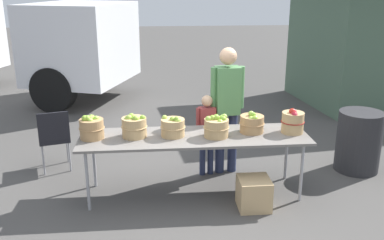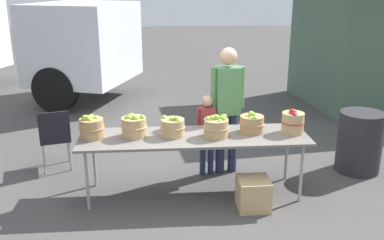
% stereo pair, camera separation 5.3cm
% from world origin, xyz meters
% --- Properties ---
extents(ground_plane, '(40.00, 40.00, 0.00)m').
position_xyz_m(ground_plane, '(0.00, 0.00, 0.00)').
color(ground_plane, '#474442').
extents(market_table, '(2.70, 0.76, 0.75)m').
position_xyz_m(market_table, '(0.00, 0.00, 0.71)').
color(market_table, slate).
rests_on(market_table, ground).
extents(apple_basket_green_0, '(0.30, 0.30, 0.29)m').
position_xyz_m(apple_basket_green_0, '(-1.19, 0.03, 0.88)').
color(apple_basket_green_0, '#A87F51').
rests_on(apple_basket_green_0, market_table).
extents(apple_basket_green_1, '(0.31, 0.31, 0.28)m').
position_xyz_m(apple_basket_green_1, '(-0.70, 0.03, 0.88)').
color(apple_basket_green_1, tan).
rests_on(apple_basket_green_1, market_table).
extents(apple_basket_green_2, '(0.30, 0.30, 0.26)m').
position_xyz_m(apple_basket_green_2, '(-0.25, 0.02, 0.86)').
color(apple_basket_green_2, tan).
rests_on(apple_basket_green_2, market_table).
extents(apple_basket_green_3, '(0.31, 0.31, 0.27)m').
position_xyz_m(apple_basket_green_3, '(0.26, -0.05, 0.87)').
color(apple_basket_green_3, tan).
rests_on(apple_basket_green_3, market_table).
extents(apple_basket_green_4, '(0.30, 0.30, 0.27)m').
position_xyz_m(apple_basket_green_4, '(0.70, 0.07, 0.86)').
color(apple_basket_green_4, '#A87F51').
rests_on(apple_basket_green_4, market_table).
extents(apple_basket_red_0, '(0.28, 0.28, 0.31)m').
position_xyz_m(apple_basket_red_0, '(1.18, 0.01, 0.89)').
color(apple_basket_red_0, tan).
rests_on(apple_basket_red_0, market_table).
extents(vendor_adult, '(0.45, 0.25, 1.70)m').
position_xyz_m(vendor_adult, '(0.49, 0.61, 1.00)').
color(vendor_adult, '#262D4C').
rests_on(vendor_adult, ground).
extents(child_customer, '(0.29, 0.18, 1.10)m').
position_xyz_m(child_customer, '(0.22, 0.54, 0.65)').
color(child_customer, '#262D4C').
rests_on(child_customer, ground).
extents(food_kiosk, '(3.83, 3.31, 2.74)m').
position_xyz_m(food_kiosk, '(4.25, 3.96, 1.38)').
color(food_kiosk, '#47604C').
rests_on(food_kiosk, ground).
extents(folding_chair, '(0.49, 0.49, 0.86)m').
position_xyz_m(folding_chair, '(-1.82, 0.85, 0.51)').
color(folding_chair, black).
rests_on(folding_chair, ground).
extents(trash_barrel, '(0.59, 0.59, 0.83)m').
position_xyz_m(trash_barrel, '(2.29, 0.50, 0.42)').
color(trash_barrel, '#262628').
rests_on(trash_barrel, ground).
extents(produce_crate, '(0.36, 0.36, 0.36)m').
position_xyz_m(produce_crate, '(0.65, -0.41, 0.18)').
color(produce_crate, tan).
rests_on(produce_crate, ground).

